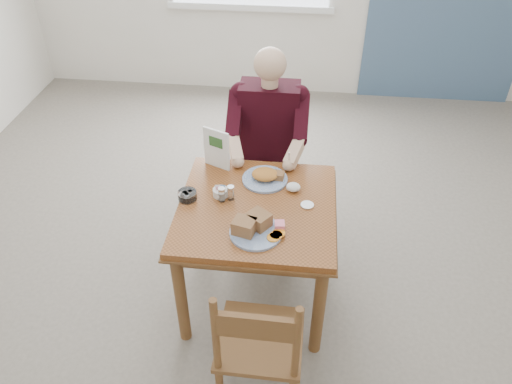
# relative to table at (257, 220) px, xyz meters

# --- Properties ---
(floor) EXTENTS (6.00, 6.00, 0.00)m
(floor) POSITION_rel_table_xyz_m (0.00, 0.00, -0.64)
(floor) COLOR #655C52
(floor) RESTS_ON ground
(lemon_wedge) EXTENTS (0.07, 0.06, 0.03)m
(lemon_wedge) POSITION_rel_table_xyz_m (-0.07, -0.24, 0.13)
(lemon_wedge) COLOR #F0F433
(lemon_wedge) RESTS_ON table
(napkin) EXTENTS (0.10, 0.09, 0.05)m
(napkin) POSITION_rel_table_xyz_m (0.20, 0.16, 0.14)
(napkin) COLOR white
(napkin) RESTS_ON table
(metal_dish) EXTENTS (0.10, 0.10, 0.01)m
(metal_dish) POSITION_rel_table_xyz_m (0.29, 0.03, 0.12)
(metal_dish) COLOR silver
(metal_dish) RESTS_ON table
(table) EXTENTS (0.92, 0.92, 0.75)m
(table) POSITION_rel_table_xyz_m (0.00, 0.00, 0.00)
(table) COLOR brown
(table) RESTS_ON ground
(chair_far) EXTENTS (0.42, 0.42, 0.95)m
(chair_far) POSITION_rel_table_xyz_m (0.00, 0.80, -0.16)
(chair_far) COLOR brown
(chair_far) RESTS_ON ground
(chair_near) EXTENTS (0.43, 0.43, 0.95)m
(chair_near) POSITION_rel_table_xyz_m (0.10, -0.74, -0.16)
(chair_near) COLOR brown
(chair_near) RESTS_ON ground
(diner) EXTENTS (0.53, 0.56, 1.39)m
(diner) POSITION_rel_table_xyz_m (0.00, 0.71, 0.17)
(diner) COLOR tan
(diner) RESTS_ON chair_far
(near_plate) EXTENTS (0.37, 0.37, 0.09)m
(near_plate) POSITION_rel_table_xyz_m (0.02, -0.22, 0.15)
(near_plate) COLOR white
(near_plate) RESTS_ON table
(far_plate) EXTENTS (0.31, 0.31, 0.08)m
(far_plate) POSITION_rel_table_xyz_m (0.03, 0.25, 0.14)
(far_plate) COLOR white
(far_plate) RESTS_ON table
(caddy) EXTENTS (0.11, 0.11, 0.07)m
(caddy) POSITION_rel_table_xyz_m (-0.22, 0.07, 0.14)
(caddy) COLOR white
(caddy) RESTS_ON table
(shakers) EXTENTS (0.10, 0.08, 0.09)m
(shakers) POSITION_rel_table_xyz_m (-0.18, 0.03, 0.16)
(shakers) COLOR white
(shakers) RESTS_ON table
(creamer) EXTENTS (0.12, 0.12, 0.05)m
(creamer) POSITION_rel_table_xyz_m (-0.41, 0.02, 0.14)
(creamer) COLOR white
(creamer) RESTS_ON table
(menu) EXTENTS (0.17, 0.09, 0.27)m
(menu) POSITION_rel_table_xyz_m (-0.29, 0.36, 0.25)
(menu) COLOR white
(menu) RESTS_ON table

